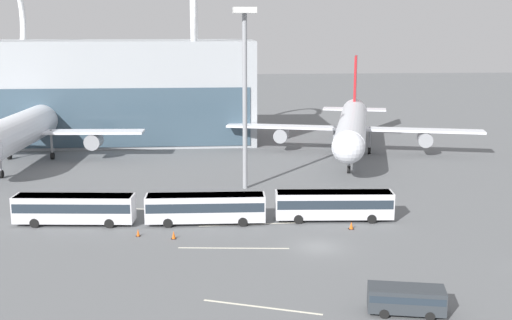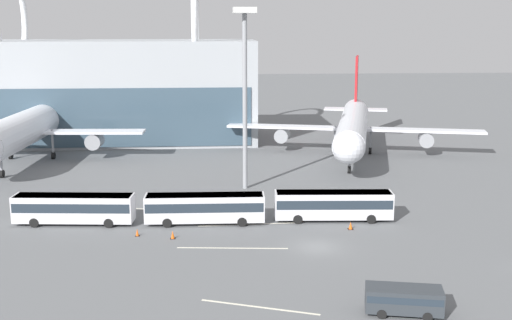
# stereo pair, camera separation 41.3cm
# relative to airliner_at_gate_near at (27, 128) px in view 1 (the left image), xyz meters

# --- Properties ---
(ground_plane) EXTENTS (440.00, 440.00, 0.00)m
(ground_plane) POSITION_rel_airliner_at_gate_near_xyz_m (38.17, -42.86, -5.20)
(ground_plane) COLOR slate
(airliner_at_gate_near) EXTENTS (35.75, 38.04, 13.34)m
(airliner_at_gate_near) POSITION_rel_airliner_at_gate_near_xyz_m (0.00, 0.00, 0.00)
(airliner_at_gate_near) COLOR silver
(airliner_at_gate_near) RESTS_ON ground_plane
(airliner_at_gate_far) EXTENTS (41.14, 42.61, 15.18)m
(airliner_at_gate_far) POSITION_rel_airliner_at_gate_near_xyz_m (51.38, 1.43, -0.27)
(airliner_at_gate_far) COLOR silver
(airliner_at_gate_far) RESTS_ON ground_plane
(shuttle_bus_0) EXTENTS (12.79, 3.66, 3.19)m
(shuttle_bus_0) POSITION_rel_airliner_at_gate_near_xyz_m (13.64, -33.87, -3.33)
(shuttle_bus_0) COLOR silver
(shuttle_bus_0) RESTS_ON ground_plane
(shuttle_bus_1) EXTENTS (12.67, 2.88, 3.19)m
(shuttle_bus_1) POSITION_rel_airliner_at_gate_near_xyz_m (27.45, -34.70, -3.33)
(shuttle_bus_1) COLOR silver
(shuttle_bus_1) RESTS_ON ground_plane
(shuttle_bus_2) EXTENTS (12.74, 3.30, 3.19)m
(shuttle_bus_2) POSITION_rel_airliner_at_gate_near_xyz_m (41.27, -34.57, -3.33)
(shuttle_bus_2) COLOR silver
(shuttle_bus_2) RESTS_ON ground_plane
(service_van_crossing) EXTENTS (5.88, 3.31, 2.02)m
(service_van_crossing) POSITION_rel_airliner_at_gate_near_xyz_m (42.04, -57.60, -3.99)
(service_van_crossing) COLOR #2D3338
(service_van_crossing) RESTS_ON ground_plane
(floodlight_mast) EXTENTS (2.87, 2.87, 22.87)m
(floodlight_mast) POSITION_rel_airliner_at_gate_near_xyz_m (32.57, -19.90, 10.87)
(floodlight_mast) COLOR gray
(floodlight_mast) RESTS_ON ground_plane
(lane_stripe_0) EXTENTS (11.08, 0.69, 0.01)m
(lane_stripe_0) POSITION_rel_airliner_at_gate_near_xyz_m (32.25, -35.30, -5.20)
(lane_stripe_0) COLOR silver
(lane_stripe_0) RESTS_ON ground_plane
(lane_stripe_2) EXTENTS (10.08, 2.43, 0.01)m
(lane_stripe_2) POSITION_rel_airliner_at_gate_near_xyz_m (20.05, -28.51, -5.20)
(lane_stripe_2) COLOR silver
(lane_stripe_2) RESTS_ON ground_plane
(lane_stripe_3) EXTENTS (8.76, 3.49, 0.01)m
(lane_stripe_3) POSITION_rel_airliner_at_gate_near_xyz_m (31.62, -55.72, -5.20)
(lane_stripe_3) COLOR silver
(lane_stripe_3) RESTS_ON ground_plane
(lane_stripe_4) EXTENTS (10.51, 1.26, 0.01)m
(lane_stripe_4) POSITION_rel_airliner_at_gate_near_xyz_m (30.08, -42.56, -5.20)
(lane_stripe_4) COLOR silver
(lane_stripe_4) RESTS_ON ground_plane
(traffic_cone_0) EXTENTS (0.44, 0.44, 0.75)m
(traffic_cone_0) POSITION_rel_airliner_at_gate_near_xyz_m (20.69, -38.30, -4.84)
(traffic_cone_0) COLOR black
(traffic_cone_0) RESTS_ON ground_plane
(traffic_cone_1) EXTENTS (0.51, 0.51, 0.80)m
(traffic_cone_1) POSITION_rel_airliner_at_gate_near_xyz_m (24.28, -39.36, -4.81)
(traffic_cone_1) COLOR black
(traffic_cone_1) RESTS_ON ground_plane
(traffic_cone_2) EXTENTS (0.55, 0.55, 0.81)m
(traffic_cone_2) POSITION_rel_airliner_at_gate_near_xyz_m (42.51, -37.70, -4.81)
(traffic_cone_2) COLOR black
(traffic_cone_2) RESTS_ON ground_plane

